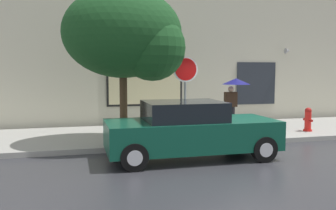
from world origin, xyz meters
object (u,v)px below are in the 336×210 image
(parked_car, at_px, (190,130))
(fire_hydrant, at_px, (308,120))
(pedestrian_with_umbrella, at_px, (234,88))
(stop_sign, at_px, (185,81))
(street_tree, at_px, (129,36))

(parked_car, distance_m, fire_hydrant, 5.41)
(fire_hydrant, distance_m, pedestrian_with_umbrella, 2.77)
(pedestrian_with_umbrella, relative_size, stop_sign, 0.72)
(parked_car, bearing_deg, pedestrian_with_umbrella, 50.89)
(fire_hydrant, relative_size, pedestrian_with_umbrella, 0.45)
(pedestrian_with_umbrella, distance_m, stop_sign, 3.13)
(parked_car, xyz_separation_m, stop_sign, (0.38, 1.62, 1.20))
(pedestrian_with_umbrella, bearing_deg, fire_hydrant, -33.61)
(fire_hydrant, xyz_separation_m, pedestrian_with_umbrella, (-2.13, 1.41, 1.06))
(parked_car, relative_size, street_tree, 0.96)
(parked_car, relative_size, fire_hydrant, 5.26)
(street_tree, distance_m, stop_sign, 2.13)
(pedestrian_with_umbrella, xyz_separation_m, street_tree, (-4.13, -1.67, 1.62))
(pedestrian_with_umbrella, xyz_separation_m, stop_sign, (-2.47, -1.89, 0.31))
(fire_hydrant, xyz_separation_m, street_tree, (-6.26, -0.26, 2.68))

